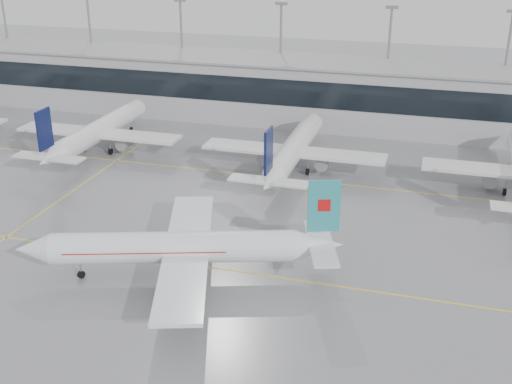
# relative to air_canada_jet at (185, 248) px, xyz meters

# --- Properties ---
(ground) EXTENTS (320.00, 320.00, 0.00)m
(ground) POSITION_rel_air_canada_jet_xyz_m (4.06, 2.71, -3.70)
(ground) COLOR gray
(ground) RESTS_ON ground
(taxi_line_main) EXTENTS (120.00, 0.25, 0.01)m
(taxi_line_main) POSITION_rel_air_canada_jet_xyz_m (4.06, 2.71, -3.69)
(taxi_line_main) COLOR yellow
(taxi_line_main) RESTS_ON ground
(taxi_line_north) EXTENTS (120.00, 0.25, 0.01)m
(taxi_line_north) POSITION_rel_air_canada_jet_xyz_m (4.06, 32.71, -3.69)
(taxi_line_north) COLOR yellow
(taxi_line_north) RESTS_ON ground
(taxi_line_cross) EXTENTS (0.25, 60.00, 0.01)m
(taxi_line_cross) POSITION_rel_air_canada_jet_xyz_m (-25.94, 17.71, -3.69)
(taxi_line_cross) COLOR yellow
(taxi_line_cross) RESTS_ON ground
(terminal) EXTENTS (180.00, 15.00, 12.00)m
(terminal) POSITION_rel_air_canada_jet_xyz_m (4.06, 64.71, 2.30)
(terminal) COLOR #A1A1A5
(terminal) RESTS_ON ground
(terminal_glass) EXTENTS (180.00, 0.20, 5.00)m
(terminal_glass) POSITION_rel_air_canada_jet_xyz_m (4.06, 57.16, 3.80)
(terminal_glass) COLOR black
(terminal_glass) RESTS_ON ground
(terminal_roof) EXTENTS (182.00, 16.00, 0.40)m
(terminal_roof) POSITION_rel_air_canada_jet_xyz_m (4.06, 64.71, 8.50)
(terminal_roof) COLOR gray
(terminal_roof) RESTS_ON ground
(light_masts) EXTENTS (156.40, 1.00, 22.60)m
(light_masts) POSITION_rel_air_canada_jet_xyz_m (4.06, 70.71, 9.65)
(light_masts) COLOR gray
(light_masts) RESTS_ON ground
(air_canada_jet) EXTENTS (36.13, 29.54, 11.64)m
(air_canada_jet) POSITION_rel_air_canada_jet_xyz_m (0.00, 0.00, 0.00)
(air_canada_jet) COLOR white
(air_canada_jet) RESTS_ON ground
(parked_jet_b) EXTENTS (29.64, 36.96, 11.72)m
(parked_jet_b) POSITION_rel_air_canada_jet_xyz_m (-30.94, 36.40, 0.02)
(parked_jet_b) COLOR silver
(parked_jet_b) RESTS_ON ground
(parked_jet_c) EXTENTS (29.64, 36.96, 11.72)m
(parked_jet_c) POSITION_rel_air_canada_jet_xyz_m (4.06, 36.40, 0.02)
(parked_jet_c) COLOR silver
(parked_jet_c) RESTS_ON ground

